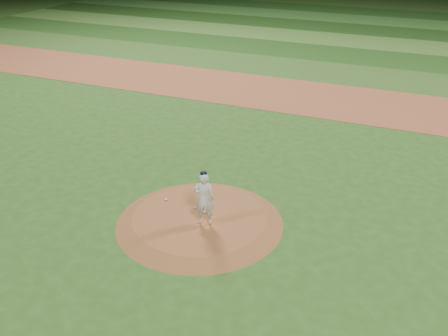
% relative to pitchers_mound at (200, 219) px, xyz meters
% --- Properties ---
extents(ground, '(120.00, 120.00, 0.00)m').
position_rel_pitchers_mound_xyz_m(ground, '(0.00, 0.00, -0.12)').
color(ground, '#305E1E').
rests_on(ground, ground).
extents(infield_dirt_band, '(70.00, 6.00, 0.02)m').
position_rel_pitchers_mound_xyz_m(infield_dirt_band, '(0.00, 14.00, -0.12)').
color(infield_dirt_band, '#A35632').
rests_on(infield_dirt_band, ground).
extents(outfield_stripe_0, '(70.00, 5.00, 0.02)m').
position_rel_pitchers_mound_xyz_m(outfield_stripe_0, '(0.00, 19.50, -0.12)').
color(outfield_stripe_0, '#396525').
rests_on(outfield_stripe_0, ground).
extents(outfield_stripe_1, '(70.00, 5.00, 0.02)m').
position_rel_pitchers_mound_xyz_m(outfield_stripe_1, '(0.00, 24.50, -0.12)').
color(outfield_stripe_1, '#234F19').
rests_on(outfield_stripe_1, ground).
extents(outfield_stripe_2, '(70.00, 5.00, 0.02)m').
position_rel_pitchers_mound_xyz_m(outfield_stripe_2, '(0.00, 29.50, -0.12)').
color(outfield_stripe_2, '#457D2D').
rests_on(outfield_stripe_2, ground).
extents(outfield_stripe_3, '(70.00, 5.00, 0.02)m').
position_rel_pitchers_mound_xyz_m(outfield_stripe_3, '(0.00, 34.50, -0.12)').
color(outfield_stripe_3, '#1E4616').
rests_on(outfield_stripe_3, ground).
extents(outfield_stripe_4, '(70.00, 5.00, 0.02)m').
position_rel_pitchers_mound_xyz_m(outfield_stripe_4, '(0.00, 39.50, -0.12)').
color(outfield_stripe_4, '#35742A').
rests_on(outfield_stripe_4, ground).
extents(outfield_stripe_5, '(70.00, 5.00, 0.02)m').
position_rel_pitchers_mound_xyz_m(outfield_stripe_5, '(0.00, 44.50, -0.12)').
color(outfield_stripe_5, '#1F4E19').
rests_on(outfield_stripe_5, ground).
extents(pitchers_mound, '(5.50, 5.50, 0.25)m').
position_rel_pitchers_mound_xyz_m(pitchers_mound, '(0.00, 0.00, 0.00)').
color(pitchers_mound, '#9D5C30').
rests_on(pitchers_mound, ground).
extents(pitching_rubber, '(0.53, 0.33, 0.03)m').
position_rel_pitchers_mound_xyz_m(pitching_rubber, '(-0.16, 0.35, 0.14)').
color(pitching_rubber, silver).
rests_on(pitching_rubber, pitchers_mound).
extents(rosin_bag, '(0.11, 0.11, 0.06)m').
position_rel_pitchers_mound_xyz_m(rosin_bag, '(-1.53, 0.47, 0.16)').
color(rosin_bag, silver).
rests_on(rosin_bag, pitchers_mound).
extents(pitcher_on_mound, '(0.76, 0.62, 1.86)m').
position_rel_pitchers_mound_xyz_m(pitcher_on_mound, '(0.32, -0.30, 1.04)').
color(pitcher_on_mound, white).
rests_on(pitcher_on_mound, pitchers_mound).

